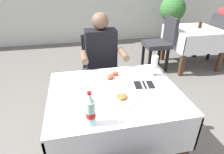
{
  "coord_description": "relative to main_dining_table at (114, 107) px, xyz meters",
  "views": [
    {
      "loc": [
        -0.28,
        -1.27,
        1.6
      ],
      "look_at": [
        0.01,
        0.14,
        0.82
      ],
      "focal_mm": 30.02,
      "sensor_mm": 36.0,
      "label": 1
    }
  ],
  "objects": [
    {
      "name": "ground_plane",
      "position": [
        -0.01,
        -0.04,
        -0.57
      ],
      "size": [
        11.0,
        11.0,
        0.0
      ],
      "primitive_type": "plane",
      "color": "#66605B"
    },
    {
      "name": "chair_far_diner_seat",
      "position": [
        0.0,
        0.84,
        -0.02
      ],
      "size": [
        0.44,
        0.5,
        0.97
      ],
      "color": "#2D2D33",
      "rests_on": "ground"
    },
    {
      "name": "background_chair_right",
      "position": [
        2.58,
        1.79,
        -0.02
      ],
      "size": [
        0.5,
        0.44,
        0.97
      ],
      "color": "#2D2D33",
      "rests_on": "ground"
    },
    {
      "name": "seated_diner_far",
      "position": [
        0.01,
        0.73,
        0.14
      ],
      "size": [
        0.5,
        0.46,
        1.26
      ],
      "color": "#282D42",
      "rests_on": "ground"
    },
    {
      "name": "main_dining_table",
      "position": [
        0.0,
        0.0,
        0.0
      ],
      "size": [
        1.09,
        0.9,
        0.74
      ],
      "color": "white",
      "rests_on": "ground"
    },
    {
      "name": "cola_bottle_primary",
      "position": [
        -0.24,
        -0.36,
        0.28
      ],
      "size": [
        0.07,
        0.07,
        0.25
      ],
      "color": "silver",
      "rests_on": "main_dining_table"
    },
    {
      "name": "plate_near_camera",
      "position": [
        0.02,
        -0.14,
        0.18
      ],
      "size": [
        0.26,
        0.26,
        0.04
      ],
      "color": "white",
      "rests_on": "main_dining_table"
    },
    {
      "name": "potted_plant_corner",
      "position": [
        2.08,
        2.99,
        0.25
      ],
      "size": [
        0.6,
        0.6,
        1.21
      ],
      "color": "brown",
      "rests_on": "ground"
    },
    {
      "name": "background_table_tumbler",
      "position": [
        2.04,
        1.81,
        0.23
      ],
      "size": [
        0.06,
        0.06,
        0.11
      ],
      "primitive_type": "cylinder",
      "color": "black",
      "rests_on": "background_dining_table"
    },
    {
      "name": "plate_far_diner",
      "position": [
        0.04,
        0.22,
        0.19
      ],
      "size": [
        0.26,
        0.26,
        0.06
      ],
      "color": "white",
      "rests_on": "main_dining_table"
    },
    {
      "name": "background_dining_table",
      "position": [
        1.93,
        1.79,
        -0.01
      ],
      "size": [
        0.89,
        0.88,
        0.74
      ],
      "color": "white",
      "rests_on": "ground"
    },
    {
      "name": "napkin_cutlery_set",
      "position": [
        0.28,
        0.04,
        0.18
      ],
      "size": [
        0.19,
        0.2,
        0.01
      ],
      "color": "black",
      "rests_on": "main_dining_table"
    },
    {
      "name": "beer_glass_left",
      "position": [
        0.43,
        0.2,
        0.27
      ],
      "size": [
        0.07,
        0.07,
        0.2
      ],
      "color": "white",
      "rests_on": "main_dining_table"
    },
    {
      "name": "background_chair_left",
      "position": [
        1.28,
        1.79,
        -0.02
      ],
      "size": [
        0.5,
        0.44,
        0.97
      ],
      "color": "#2D2D33",
      "rests_on": "ground"
    }
  ]
}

